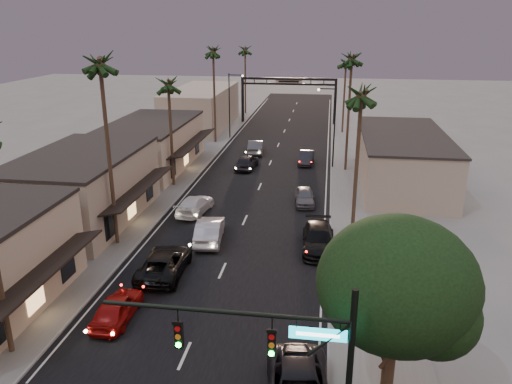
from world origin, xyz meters
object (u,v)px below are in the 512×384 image
(palm_lc, at_px, (168,80))
(palm_rb, at_px, (352,55))
(arch, at_px, (289,89))
(palm_ra, at_px, (362,89))
(traffic_signal, at_px, (292,357))
(oncoming_pickup, at_px, (165,263))
(palm_ld, at_px, (213,48))
(corner_tree, at_px, (399,289))
(streetlight_right, at_px, (332,121))
(oncoming_silver, at_px, (210,230))
(streetlight_left, at_px, (231,101))
(oncoming_red, at_px, (117,308))
(palm_lb, at_px, (99,58))
(palm_far, at_px, (245,47))
(palm_rc, at_px, (346,60))
(curbside_black, at_px, (318,239))

(palm_lc, xyz_separation_m, palm_rb, (17.20, 8.00, 1.95))
(arch, bearing_deg, palm_ra, -79.41)
(traffic_signal, xyz_separation_m, palm_ra, (2.91, 20.00, 6.36))
(oncoming_pickup, bearing_deg, palm_ld, -83.92)
(corner_tree, bearing_deg, palm_lc, 122.34)
(streetlight_right, distance_m, oncoming_silver, 23.63)
(streetlight_right, bearing_deg, streetlight_left, 136.79)
(streetlight_left, distance_m, palm_ld, 7.88)
(palm_rb, bearing_deg, streetlight_right, 149.24)
(palm_ld, height_order, oncoming_red, palm_ld)
(oncoming_red, bearing_deg, palm_lb, -67.22)
(palm_ra, xyz_separation_m, palm_rb, (0.00, 20.00, 0.97))
(palm_ra, distance_m, palm_far, 56.58)
(palm_ra, xyz_separation_m, palm_rc, (0.00, 40.00, -0.97))
(palm_ra, bearing_deg, curbside_black, -162.43)
(oncoming_pickup, bearing_deg, oncoming_silver, -108.77)
(palm_rc, bearing_deg, streetlight_right, -95.05)
(arch, relative_size, oncoming_pickup, 2.62)
(oncoming_pickup, bearing_deg, palm_ra, -155.64)
(palm_ra, height_order, palm_rb, palm_rb)
(palm_lb, distance_m, palm_ra, 17.42)
(traffic_signal, distance_m, palm_rb, 40.77)
(oncoming_red, bearing_deg, palm_ra, -139.40)
(streetlight_right, bearing_deg, corner_tree, -86.11)
(streetlight_right, relative_size, oncoming_red, 2.04)
(arch, xyz_separation_m, palm_lb, (-8.60, -48.00, 7.85))
(palm_lb, bearing_deg, oncoming_pickup, -38.45)
(palm_rb, bearing_deg, streetlight_left, 137.95)
(streetlight_right, bearing_deg, palm_rc, 84.95)
(arch, relative_size, streetlight_right, 1.69)
(oncoming_red, relative_size, curbside_black, 0.78)
(palm_far, bearing_deg, palm_ra, -72.62)
(curbside_black, bearing_deg, streetlight_left, 108.14)
(corner_tree, bearing_deg, streetlight_right, 93.89)
(streetlight_left, xyz_separation_m, palm_ld, (-1.68, -3.00, 7.09))
(curbside_black, bearing_deg, oncoming_red, -137.69)
(corner_tree, distance_m, palm_far, 72.96)
(oncoming_silver, bearing_deg, curbside_black, 171.16)
(palm_rb, relative_size, palm_rc, 1.16)
(corner_tree, relative_size, palm_far, 0.67)
(streetlight_right, distance_m, palm_ld, 19.78)
(palm_lc, bearing_deg, palm_ra, -34.90)
(corner_tree, relative_size, palm_ra, 0.67)
(corner_tree, height_order, oncoming_pickup, corner_tree)
(palm_lb, distance_m, oncoming_pickup, 14.09)
(palm_lb, distance_m, palm_lc, 14.30)
(palm_ld, bearing_deg, palm_rb, -32.60)
(corner_tree, distance_m, palm_ra, 17.45)
(traffic_signal, relative_size, oncoming_silver, 1.63)
(palm_far, bearing_deg, arch, -43.95)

